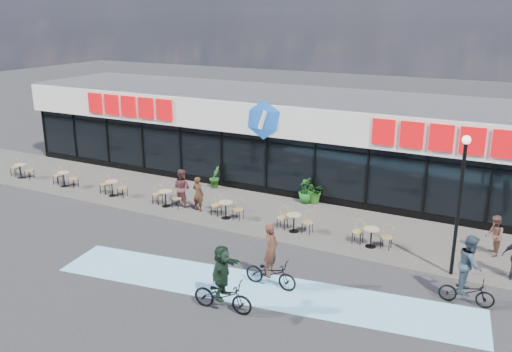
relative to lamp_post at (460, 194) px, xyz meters
The scene contains 21 objects.
ground 10.11m from the lamp_post, 166.23° to the right, with size 120.00×120.00×0.00m, color #28282B.
sidewalk 10.08m from the lamp_post, 166.81° to the left, with size 44.00×5.00×0.10m, color #55524B.
bike_lane 7.23m from the lamp_post, 144.80° to the right, with size 14.00×2.20×0.01m, color #7CC9EB.
building 12.11m from the lamp_post, 140.90° to the left, with size 30.60×6.57×4.75m.
lamp_post is the anchor object (origin of this frame).
bistro_set_0 22.29m from the lamp_post, behind, with size 1.54×0.62×0.90m.
bistro_set_1 19.14m from the lamp_post, behind, with size 1.54×0.62×0.90m.
bistro_set_2 15.99m from the lamp_post, behind, with size 1.54×0.62×0.90m.
bistro_set_3 12.86m from the lamp_post, behind, with size 1.54×0.62×0.90m.
bistro_set_4 9.77m from the lamp_post, behind, with size 1.54×0.62×0.90m.
bistro_set_5 6.76m from the lamp_post, behind, with size 1.54×0.62×0.90m.
bistro_set_6 4.02m from the lamp_post, 161.97° to the left, with size 1.54×0.62×0.90m.
potted_plant_left 13.02m from the lamp_post, 160.42° to the left, with size 0.61×0.49×1.10m, color #225518.
potted_plant_mid 8.43m from the lamp_post, 146.76° to the left, with size 0.97×0.84×1.08m, color #265C1A.
potted_plant_right 8.65m from the lamp_post, 148.82° to the left, with size 0.69×0.69×1.22m, color #18571A.
patron_left 11.22m from the lamp_post, behind, with size 0.58×0.38×1.58m, color #412617.
patron_right 12.21m from the lamp_post, behind, with size 0.85×0.66×1.75m, color brown.
pedestrian_a 3.28m from the lamp_post, 63.98° to the left, with size 0.74×0.58×1.53m, color brown.
cyclist_a 6.59m from the lamp_post, 145.95° to the right, with size 1.84×0.68×2.19m.
cyclist_b 2.71m from the lamp_post, 67.93° to the right, with size 1.67×0.93×2.28m.
cyclist_c 8.20m from the lamp_post, 136.54° to the right, with size 1.95×1.58×2.12m.
Camera 1 is at (11.20, -15.50, 8.68)m, focal length 38.00 mm.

